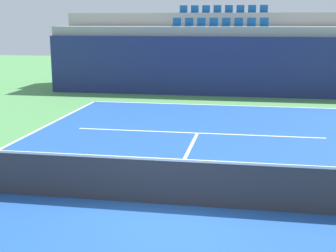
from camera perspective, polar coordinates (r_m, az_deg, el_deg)
name	(u,v)px	position (r m, az deg, el deg)	size (l,w,h in m)	color
ground_plane	(162,204)	(9.90, -0.70, -9.32)	(80.00, 80.00, 0.00)	#4C8C4C
court_surface	(162,204)	(9.90, -0.70, -9.30)	(11.00, 24.00, 0.01)	#1E4C99
baseline_far	(212,105)	(21.37, 5.22, 2.52)	(11.00, 0.10, 0.00)	white
service_line_far	(197,133)	(15.96, 3.54, -0.85)	(8.26, 0.10, 0.00)	white
centre_service_line	(184,160)	(12.89, 1.93, -4.07)	(0.10, 6.40, 0.00)	white
back_wall	(217,67)	(23.92, 5.85, 7.07)	(17.26, 0.30, 2.93)	navy
stands_tier_lower	(219,60)	(25.24, 6.09, 7.88)	(17.26, 2.40, 3.39)	#9E9E99
stands_tier_upper	(222,50)	(27.61, 6.46, 8.99)	(17.26, 2.40, 4.10)	#9E9E99
seating_row_lower	(220,24)	(25.26, 6.20, 12.02)	(4.93, 0.44, 0.44)	#145193
seating_row_upper	(223,11)	(27.66, 6.58, 13.50)	(4.93, 0.44, 0.44)	#145193
tennis_net	(162,181)	(9.73, -0.71, -6.54)	(11.08, 0.08, 1.07)	black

